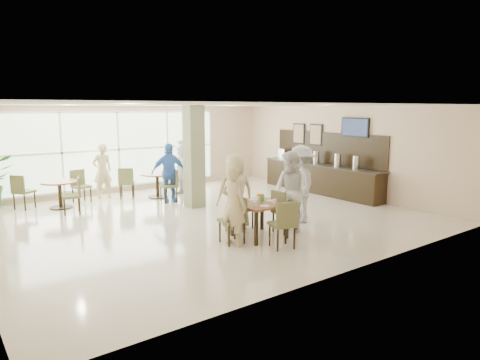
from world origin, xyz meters
TOP-DOWN VIEW (x-y plane):
  - ground at (0.00, 0.00)m, footprint 10.00×10.00m
  - room_shell at (0.00, 0.00)m, footprint 10.00×10.00m
  - window_bank at (-0.50, 4.46)m, footprint 7.00×0.04m
  - column at (0.40, 1.20)m, footprint 0.45×0.45m
  - main_table at (0.05, -2.10)m, footprint 0.97×0.97m
  - round_table_left at (-2.66, 3.26)m, footprint 1.01×1.01m
  - round_table_right at (0.12, 2.98)m, footprint 1.02×1.02m
  - chairs_main_table at (0.04, -2.13)m, footprint 1.86×2.08m
  - chairs_table_left at (-2.69, 3.24)m, footprint 2.07×1.96m
  - chairs_table_right at (0.11, 3.01)m, footprint 2.22×1.82m
  - tabletop_clutter at (0.06, -2.12)m, footprint 0.74×0.81m
  - buffet_counter at (4.70, 0.51)m, footprint 0.64×4.70m
  - wall_tv at (4.94, -0.60)m, footprint 0.06×1.00m
  - framed_art_a at (4.95, 1.00)m, footprint 0.05×0.55m
  - framed_art_b at (4.95, 1.80)m, footprint 0.05×0.55m
  - teen_left at (-0.70, -2.21)m, footprint 0.51×0.66m
  - teen_far at (0.01, -1.28)m, footprint 0.94×0.70m
  - teen_right at (0.88, -2.16)m, footprint 0.71×0.90m
  - teen_standing at (1.64, -1.70)m, footprint 1.20×1.38m
  - adult_a at (0.13, 2.21)m, footprint 1.12×0.81m
  - adult_b at (0.99, 2.87)m, footprint 1.09×1.76m
  - adult_standing at (-1.27, 3.85)m, footprint 0.65×0.45m

SIDE VIEW (x-z plane):
  - ground at x=0.00m, z-range 0.00..0.00m
  - chairs_main_table at x=0.04m, z-range 0.00..0.95m
  - chairs_table_left at x=-2.69m, z-range 0.00..0.95m
  - chairs_table_right at x=0.11m, z-range 0.00..0.95m
  - round_table_left at x=-2.66m, z-range 0.18..0.93m
  - buffet_counter at x=4.70m, z-range -0.42..1.53m
  - round_table_right at x=0.12m, z-range 0.18..0.93m
  - main_table at x=0.05m, z-range 0.28..1.03m
  - tabletop_clutter at x=0.06m, z-range 0.71..0.91m
  - teen_left at x=-0.70m, z-range 0.00..1.62m
  - adult_standing at x=-1.27m, z-range 0.00..1.68m
  - teen_far at x=0.01m, z-range 0.00..1.72m
  - adult_a at x=0.13m, z-range 0.00..1.72m
  - adult_b at x=0.99m, z-range 0.00..1.77m
  - teen_right at x=0.88m, z-range 0.00..1.79m
  - teen_standing at x=1.64m, z-range 0.00..1.86m
  - window_bank at x=-0.50m, z-range -2.10..4.90m
  - column at x=0.40m, z-range 0.00..2.80m
  - room_shell at x=0.00m, z-range -3.30..6.70m
  - framed_art_a at x=4.95m, z-range 1.50..2.20m
  - framed_art_b at x=4.95m, z-range 1.50..2.20m
  - wall_tv at x=4.94m, z-range 1.86..2.44m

